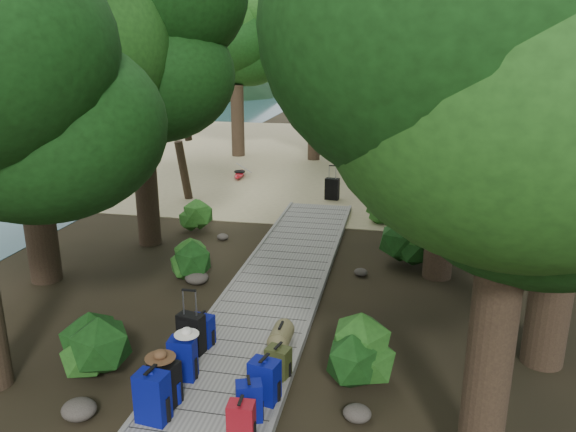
% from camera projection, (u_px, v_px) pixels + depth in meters
% --- Properties ---
extents(ground, '(120.00, 120.00, 0.00)m').
position_uv_depth(ground, '(271.00, 300.00, 11.64)').
color(ground, black).
rests_on(ground, ground).
extents(sand_beach, '(40.00, 22.00, 0.02)m').
position_uv_depth(sand_beach, '(348.00, 157.00, 26.63)').
color(sand_beach, tan).
rests_on(sand_beach, ground).
extents(distant_hill, '(32.00, 16.00, 12.00)m').
position_uv_depth(distant_hill, '(28.00, 92.00, 64.31)').
color(distant_hill, black).
rests_on(distant_hill, ground).
extents(boardwalk, '(2.00, 12.00, 0.12)m').
position_uv_depth(boardwalk, '(282.00, 278.00, 12.56)').
color(boardwalk, gray).
rests_on(boardwalk, ground).
extents(backpack_left_a, '(0.46, 0.35, 0.80)m').
position_uv_depth(backpack_left_a, '(152.00, 395.00, 7.58)').
color(backpack_left_a, '#090780').
rests_on(backpack_left_a, boardwalk).
extents(backpack_left_b, '(0.45, 0.36, 0.73)m').
position_uv_depth(backpack_left_b, '(165.00, 380.00, 7.97)').
color(backpack_left_b, black).
rests_on(backpack_left_b, boardwalk).
extents(backpack_left_c, '(0.41, 0.31, 0.74)m').
position_uv_depth(backpack_left_c, '(183.00, 356.00, 8.58)').
color(backpack_left_c, '#090780').
rests_on(backpack_left_c, boardwalk).
extents(backpack_left_d, '(0.42, 0.34, 0.59)m').
position_uv_depth(backpack_left_d, '(202.00, 329.00, 9.58)').
color(backpack_left_d, '#090780').
rests_on(backpack_left_d, boardwalk).
extents(backpack_right_a, '(0.36, 0.27, 0.62)m').
position_uv_depth(backpack_right_a, '(241.00, 420.00, 7.22)').
color(backpack_right_a, maroon).
rests_on(backpack_right_a, boardwalk).
extents(backpack_right_b, '(0.41, 0.35, 0.63)m').
position_uv_depth(backpack_right_b, '(249.00, 399.00, 7.63)').
color(backpack_right_b, '#090780').
rests_on(backpack_right_b, boardwalk).
extents(backpack_right_c, '(0.47, 0.38, 0.71)m').
position_uv_depth(backpack_right_c, '(264.00, 379.00, 8.03)').
color(backpack_right_c, '#090780').
rests_on(backpack_right_c, boardwalk).
extents(backpack_right_d, '(0.41, 0.34, 0.55)m').
position_uv_depth(backpack_right_d, '(278.00, 361.00, 8.64)').
color(backpack_right_d, '#373E19').
rests_on(backpack_right_d, boardwalk).
extents(duffel_right_khaki, '(0.37, 0.56, 0.37)m').
position_uv_depth(duffel_right_khaki, '(281.00, 336.00, 9.56)').
color(duffel_right_khaki, olive).
rests_on(duffel_right_khaki, boardwalk).
extents(suitcase_on_boardwalk, '(0.48, 0.33, 0.68)m').
position_uv_depth(suitcase_on_boardwalk, '(191.00, 333.00, 9.33)').
color(suitcase_on_boardwalk, black).
rests_on(suitcase_on_boardwalk, boardwalk).
extents(lone_suitcase_on_sand, '(0.50, 0.33, 0.73)m').
position_uv_depth(lone_suitcase_on_sand, '(332.00, 189.00, 19.07)').
color(lone_suitcase_on_sand, black).
rests_on(lone_suitcase_on_sand, sand_beach).
extents(hat_brown, '(0.44, 0.44, 0.13)m').
position_uv_depth(hat_brown, '(160.00, 354.00, 7.84)').
color(hat_brown, '#51351E').
rests_on(hat_brown, backpack_left_b).
extents(hat_white, '(0.38, 0.38, 0.13)m').
position_uv_depth(hat_white, '(186.00, 331.00, 8.46)').
color(hat_white, silver).
rests_on(hat_white, backpack_left_c).
extents(kayak, '(1.15, 3.22, 0.32)m').
position_uv_depth(kayak, '(240.00, 173.00, 22.41)').
color(kayak, '#B30F18').
rests_on(kayak, sand_beach).
extents(sun_lounger, '(0.76, 1.94, 0.61)m').
position_uv_depth(sun_lounger, '(429.00, 188.00, 19.44)').
color(sun_lounger, silver).
rests_on(sun_lounger, sand_beach).
extents(tree_right_a, '(4.63, 4.63, 7.72)m').
position_uv_depth(tree_right_a, '(512.00, 163.00, 5.88)').
color(tree_right_a, black).
rests_on(tree_right_a, ground).
extents(tree_right_c, '(5.36, 5.36, 9.28)m').
position_uv_depth(tree_right_c, '(454.00, 66.00, 11.47)').
color(tree_right_c, black).
rests_on(tree_right_c, ground).
extents(tree_right_d, '(5.32, 5.32, 9.76)m').
position_uv_depth(tree_right_d, '(555.00, 53.00, 12.82)').
color(tree_right_d, black).
rests_on(tree_right_d, ground).
extents(tree_right_e, '(5.32, 5.32, 9.57)m').
position_uv_depth(tree_right_e, '(468.00, 55.00, 16.04)').
color(tree_right_e, black).
rests_on(tree_right_e, ground).
extents(tree_right_f, '(6.05, 6.05, 10.80)m').
position_uv_depth(tree_right_f, '(535.00, 34.00, 17.50)').
color(tree_right_f, black).
rests_on(tree_right_f, ground).
extents(tree_left_b, '(5.37, 5.37, 9.67)m').
position_uv_depth(tree_left_b, '(17.00, 57.00, 11.23)').
color(tree_left_b, black).
rests_on(tree_left_b, ground).
extents(tree_left_c, '(4.82, 4.82, 8.38)m').
position_uv_depth(tree_left_c, '(138.00, 82.00, 13.75)').
color(tree_left_c, black).
rests_on(tree_left_c, ground).
extents(tree_back_a, '(4.64, 4.64, 8.04)m').
position_uv_depth(tree_back_a, '(315.00, 70.00, 24.78)').
color(tree_back_a, black).
rests_on(tree_back_a, ground).
extents(tree_back_b, '(5.58, 5.58, 9.96)m').
position_uv_depth(tree_back_b, '(393.00, 47.00, 24.72)').
color(tree_back_b, black).
rests_on(tree_back_b, ground).
extents(tree_back_c, '(5.13, 5.13, 9.24)m').
position_uv_depth(tree_back_c, '(455.00, 56.00, 24.38)').
color(tree_back_c, black).
rests_on(tree_back_c, ground).
extents(tree_back_d, '(5.25, 5.25, 8.74)m').
position_uv_depth(tree_back_d, '(236.00, 61.00, 25.58)').
color(tree_back_d, black).
rests_on(tree_back_d, ground).
extents(palm_right_a, '(4.37, 4.37, 7.44)m').
position_uv_depth(palm_right_a, '(420.00, 94.00, 15.99)').
color(palm_right_a, '#1A4312').
rests_on(palm_right_a, ground).
extents(palm_right_b, '(4.87, 4.87, 9.41)m').
position_uv_depth(palm_right_b, '(481.00, 56.00, 19.94)').
color(palm_right_b, '#1A4312').
rests_on(palm_right_b, ground).
extents(palm_right_c, '(4.49, 4.49, 7.14)m').
position_uv_depth(palm_right_c, '(415.00, 85.00, 22.31)').
color(palm_right_c, '#1A4312').
rests_on(palm_right_c, ground).
extents(palm_left_a, '(3.84, 3.84, 6.11)m').
position_uv_depth(palm_left_a, '(177.00, 109.00, 18.43)').
color(palm_left_a, '#1A4312').
rests_on(palm_left_a, ground).
extents(rock_left_a, '(0.50, 0.45, 0.28)m').
position_uv_depth(rock_left_a, '(79.00, 409.00, 7.90)').
color(rock_left_a, '#4C473F').
rests_on(rock_left_a, ground).
extents(rock_left_b, '(0.33, 0.30, 0.18)m').
position_uv_depth(rock_left_b, '(108.00, 334.00, 10.05)').
color(rock_left_b, '#4C473F').
rests_on(rock_left_b, ground).
extents(rock_left_c, '(0.53, 0.47, 0.29)m').
position_uv_depth(rock_left_c, '(197.00, 278.00, 12.37)').
color(rock_left_c, '#4C473F').
rests_on(rock_left_c, ground).
extents(rock_left_d, '(0.31, 0.28, 0.17)m').
position_uv_depth(rock_left_d, '(223.00, 237.00, 15.20)').
color(rock_left_d, '#4C473F').
rests_on(rock_left_d, ground).
extents(rock_right_a, '(0.40, 0.36, 0.22)m').
position_uv_depth(rock_right_a, '(357.00, 413.00, 7.85)').
color(rock_right_a, '#4C473F').
rests_on(rock_right_a, ground).
extents(rock_right_b, '(0.43, 0.39, 0.24)m').
position_uv_depth(rock_right_b, '(375.00, 333.00, 10.05)').
color(rock_right_b, '#4C473F').
rests_on(rock_right_b, ground).
extents(rock_right_c, '(0.31, 0.28, 0.17)m').
position_uv_depth(rock_right_c, '(361.00, 272.00, 12.83)').
color(rock_right_c, '#4C473F').
rests_on(rock_right_c, ground).
extents(rock_right_d, '(0.50, 0.45, 0.28)m').
position_uv_depth(rock_right_d, '(416.00, 238.00, 14.96)').
color(rock_right_d, '#4C473F').
rests_on(rock_right_d, ground).
extents(shrub_left_a, '(1.12, 1.12, 1.01)m').
position_uv_depth(shrub_left_a, '(96.00, 349.00, 8.76)').
color(shrub_left_a, '#1B4414').
rests_on(shrub_left_a, ground).
extents(shrub_left_b, '(0.93, 0.93, 0.83)m').
position_uv_depth(shrub_left_b, '(191.00, 259.00, 12.69)').
color(shrub_left_b, '#1B4414').
rests_on(shrub_left_b, ground).
extents(shrub_left_c, '(1.04, 1.04, 0.93)m').
position_uv_depth(shrub_left_c, '(195.00, 214.00, 15.90)').
color(shrub_left_c, '#1B4414').
rests_on(shrub_left_c, ground).
extents(shrub_right_a, '(1.12, 1.12, 1.01)m').
position_uv_depth(shrub_right_a, '(365.00, 356.00, 8.55)').
color(shrub_right_a, '#1B4414').
rests_on(shrub_right_a, ground).
extents(shrub_right_b, '(1.31, 1.31, 1.17)m').
position_uv_depth(shrub_right_b, '(408.00, 243.00, 13.24)').
color(shrub_right_b, '#1B4414').
rests_on(shrub_right_b, ground).
extents(shrub_right_c, '(0.90, 0.90, 0.81)m').
position_uv_depth(shrub_right_c, '(376.00, 208.00, 16.73)').
color(shrub_right_c, '#1B4414').
rests_on(shrub_right_c, ground).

